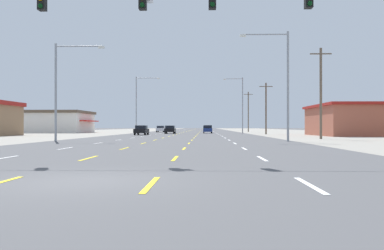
{
  "coord_description": "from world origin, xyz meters",
  "views": [
    {
      "loc": [
        2.95,
        -9.66,
        1.29
      ],
      "look_at": [
        0.2,
        80.1,
        1.62
      ],
      "focal_mm": 38.8,
      "sensor_mm": 36.0,
      "label": 1
    }
  ],
  "objects": [
    {
      "name": "lot_apron_right",
      "position": [
        24.75,
        66.0,
        0.0
      ],
      "size": [
        28.0,
        440.0,
        0.01
      ],
      "primitive_type": "cube",
      "color": "gray",
      "rests_on": "ground"
    },
    {
      "name": "signal_span_wire",
      "position": [
        0.46,
        6.97,
        4.9
      ],
      "size": [
        27.35,
        0.52,
        8.52
      ],
      "color": "brown",
      "rests_on": "ground"
    },
    {
      "name": "storefront_right_row_1",
      "position": [
        24.63,
        49.85,
        2.22
      ],
      "size": [
        11.89,
        15.41,
        4.41
      ],
      "color": "#A35642",
      "rests_on": "ground"
    },
    {
      "name": "streetlight_right_row_0",
      "position": [
        9.71,
        26.36,
        5.55
      ],
      "size": [
        4.25,
        0.26,
        9.53
      ],
      "color": "gray",
      "rests_on": "ground"
    },
    {
      "name": "streetlight_left_row_0",
      "position": [
        -9.64,
        26.36,
        5.08
      ],
      "size": [
        4.4,
        0.26,
        8.6
      ],
      "color": "gray",
      "rests_on": "ground"
    },
    {
      "name": "utility_pole_right_row_1",
      "position": [
        13.12,
        59.38,
        4.46
      ],
      "size": [
        2.2,
        0.26,
        8.54
      ],
      "color": "brown",
      "rests_on": "ground"
    },
    {
      "name": "streetlight_left_row_1",
      "position": [
        -9.7,
        69.21,
        6.27
      ],
      "size": [
        4.62,
        0.26,
        10.84
      ],
      "color": "gray",
      "rests_on": "ground"
    },
    {
      "name": "lane_markings",
      "position": [
        0.0,
        104.5,
        0.01
      ],
      "size": [
        10.64,
        227.6,
        0.01
      ],
      "color": "white",
      "rests_on": "ground"
    },
    {
      "name": "utility_pole_right_row_0",
      "position": [
        14.91,
        33.36,
        4.89
      ],
      "size": [
        2.2,
        0.26,
        9.39
      ],
      "color": "brown",
      "rests_on": "ground"
    },
    {
      "name": "sedan_far_left_midfar",
      "position": [
        -7.21,
        85.82,
        0.76
      ],
      "size": [
        1.8,
        4.5,
        1.46
      ],
      "color": "silver",
      "rests_on": "ground"
    },
    {
      "name": "streetlight_right_row_1",
      "position": [
        9.82,
        69.21,
        6.05
      ],
      "size": [
        3.75,
        0.26,
        10.63
      ],
      "color": "gray",
      "rests_on": "ground"
    },
    {
      "name": "ground_plane",
      "position": [
        0.0,
        66.0,
        0.0
      ],
      "size": [
        572.0,
        572.0,
        0.0
      ],
      "primitive_type": "plane",
      "color": "#4C4C4F"
    },
    {
      "name": "hatchback_inner_right_mid",
      "position": [
        3.53,
        70.02,
        0.78
      ],
      "size": [
        1.72,
        3.9,
        1.54
      ],
      "color": "navy",
      "rests_on": "ground"
    },
    {
      "name": "storefront_left_row_2",
      "position": [
        -28.55,
        76.41,
        2.29
      ],
      "size": [
        15.07,
        14.07,
        4.54
      ],
      "color": "silver",
      "rests_on": "ground"
    },
    {
      "name": "sedan_far_left_nearest",
      "position": [
        -6.76,
        53.69,
        0.76
      ],
      "size": [
        1.8,
        4.5,
        1.46
      ],
      "color": "black",
      "rests_on": "ground"
    },
    {
      "name": "hatchback_inner_right_far",
      "position": [
        3.34,
        114.86,
        0.78
      ],
      "size": [
        1.72,
        3.9,
        1.54
      ],
      "color": "#235B2D",
      "rests_on": "ground"
    },
    {
      "name": "utility_pole_right_row_2",
      "position": [
        13.57,
        91.43,
        5.06
      ],
      "size": [
        2.2,
        0.26,
        9.73
      ],
      "color": "brown",
      "rests_on": "ground"
    },
    {
      "name": "lot_apron_left",
      "position": [
        -24.75,
        66.0,
        0.0
      ],
      "size": [
        28.0,
        440.0,
        0.01
      ],
      "primitive_type": "cube",
      "color": "gray",
      "rests_on": "ground"
    },
    {
      "name": "sedan_inner_left_near",
      "position": [
        -3.27,
        64.86,
        0.76
      ],
      "size": [
        1.8,
        4.5,
        1.46
      ],
      "color": "black",
      "rests_on": "ground"
    }
  ]
}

